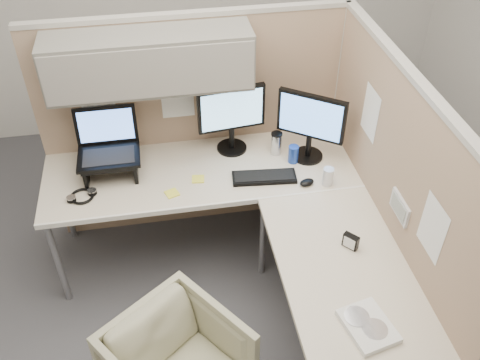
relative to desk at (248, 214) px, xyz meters
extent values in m
plane|color=#424147|center=(-0.12, -0.13, -0.69)|extent=(4.50, 4.50, 0.00)
cube|color=tan|center=(-0.22, 0.77, 0.11)|extent=(2.00, 0.05, 1.60)
cube|color=#A8A399|center=(-0.22, 0.77, 0.93)|extent=(2.00, 0.06, 0.03)
cube|color=slate|center=(-0.47, 0.62, 0.73)|extent=(1.20, 0.34, 0.34)
cube|color=gray|center=(-0.47, 0.45, 0.73)|extent=(1.18, 0.01, 0.30)
plane|color=white|center=(-0.82, 0.75, 0.46)|extent=(0.26, 0.00, 0.26)
plane|color=white|center=(-0.32, 0.75, 0.39)|extent=(0.26, 0.00, 0.26)
cube|color=tan|center=(0.78, -0.23, 0.11)|extent=(0.05, 2.00, 1.60)
cube|color=#A8A399|center=(0.78, -0.23, 0.93)|extent=(0.06, 2.00, 0.03)
cube|color=#A8A399|center=(0.78, 0.77, 0.11)|extent=(0.06, 0.06, 1.60)
cube|color=silver|center=(0.75, -0.38, 0.27)|extent=(0.02, 0.20, 0.12)
cube|color=gray|center=(0.73, -0.38, 0.27)|extent=(0.00, 0.16, 0.09)
plane|color=white|center=(0.75, 0.17, 0.51)|extent=(0.00, 0.26, 0.26)
plane|color=white|center=(0.75, -0.68, 0.41)|extent=(0.00, 0.26, 0.26)
cube|color=beige|center=(-0.22, 0.41, 0.03)|extent=(2.00, 0.68, 0.03)
cube|color=beige|center=(0.41, -0.58, 0.03)|extent=(0.68, 1.30, 0.03)
cube|color=white|center=(-0.22, 0.07, 0.03)|extent=(2.00, 0.02, 0.03)
cylinder|color=gray|center=(-1.17, 0.12, -0.34)|extent=(0.04, 0.04, 0.70)
cylinder|color=gray|center=(-1.17, 0.70, -0.34)|extent=(0.04, 0.04, 0.70)
cylinder|color=gray|center=(0.13, 0.12, -0.34)|extent=(0.04, 0.04, 0.70)
cylinder|color=black|center=(0.00, 0.60, 0.05)|extent=(0.20, 0.20, 0.02)
cylinder|color=black|center=(0.00, 0.60, 0.13)|extent=(0.04, 0.04, 0.15)
cube|color=black|center=(0.00, 0.60, 0.36)|extent=(0.44, 0.08, 0.30)
cube|color=#8DCAF4|center=(0.01, 0.58, 0.36)|extent=(0.40, 0.05, 0.26)
cylinder|color=black|center=(0.48, 0.43, 0.05)|extent=(0.20, 0.20, 0.02)
cylinder|color=black|center=(0.48, 0.43, 0.13)|extent=(0.04, 0.04, 0.15)
cube|color=black|center=(0.48, 0.43, 0.36)|extent=(0.38, 0.28, 0.30)
cube|color=#5793ED|center=(0.47, 0.41, 0.36)|extent=(0.33, 0.23, 0.26)
cube|color=black|center=(-0.79, 0.46, 0.17)|extent=(0.34, 0.27, 0.02)
cube|color=black|center=(-0.94, 0.46, 0.11)|extent=(0.02, 0.25, 0.13)
cube|color=black|center=(-0.64, 0.46, 0.11)|extent=(0.02, 0.25, 0.13)
cube|color=black|center=(-0.79, 0.46, 0.19)|extent=(0.38, 0.27, 0.02)
cube|color=black|center=(-0.79, 0.62, 0.32)|extent=(0.38, 0.06, 0.24)
cube|color=#598CF2|center=(-0.79, 0.61, 0.32)|extent=(0.33, 0.04, 0.20)
cube|color=black|center=(0.15, 0.25, 0.05)|extent=(0.41, 0.17, 0.02)
ellipsoid|color=black|center=(0.40, 0.15, 0.06)|extent=(0.11, 0.09, 0.03)
cylinder|color=silver|center=(0.28, 0.50, 0.12)|extent=(0.07, 0.07, 0.15)
cylinder|color=black|center=(0.28, 0.50, 0.20)|extent=(0.08, 0.08, 0.01)
cylinder|color=silver|center=(0.53, 0.13, 0.10)|extent=(0.07, 0.07, 0.12)
cylinder|color=#1E3FA5|center=(0.37, 0.39, 0.10)|extent=(0.07, 0.07, 0.12)
cube|color=yellow|center=(-0.43, 0.21, 0.05)|extent=(0.10, 0.10, 0.01)
cube|color=yellow|center=(-0.26, 0.32, 0.05)|extent=(0.08, 0.08, 0.01)
torus|color=black|center=(-0.97, 0.27, 0.05)|extent=(0.19, 0.19, 0.02)
cylinder|color=black|center=(-1.03, 0.25, 0.06)|extent=(0.05, 0.05, 0.03)
cylinder|color=black|center=(-0.91, 0.29, 0.06)|extent=(0.05, 0.05, 0.03)
cube|color=white|center=(0.40, -0.91, 0.06)|extent=(0.26, 0.30, 0.03)
cylinder|color=silver|center=(0.42, -0.94, 0.07)|extent=(0.12, 0.12, 0.00)
cylinder|color=silver|center=(0.36, -0.86, 0.08)|extent=(0.12, 0.12, 0.00)
cube|color=black|center=(0.49, -0.40, 0.09)|extent=(0.08, 0.09, 0.09)
cube|color=white|center=(0.48, -0.41, 0.09)|extent=(0.05, 0.05, 0.07)
camera|label=1|loc=(-0.45, -2.27, 2.18)|focal=40.00mm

